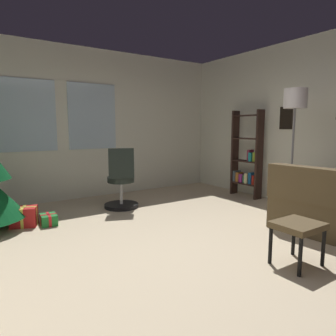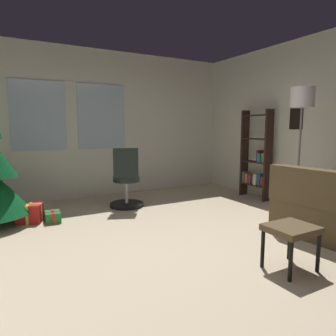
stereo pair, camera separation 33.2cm
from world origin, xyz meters
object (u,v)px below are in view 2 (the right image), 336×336
object	(u,v)px
gift_box_green	(53,217)
bookshelf	(256,160)
gift_box_red	(30,213)
footstool	(291,232)
office_chair	(126,184)
floor_lamp	(302,109)

from	to	relation	value
gift_box_green	bookshelf	distance (m)	3.64
gift_box_red	bookshelf	bearing A→B (deg)	-6.40
gift_box_red	gift_box_green	world-z (taller)	gift_box_red
footstool	office_chair	xyz separation A→B (m)	(-0.51, 2.84, 0.03)
bookshelf	floor_lamp	distance (m)	1.58
gift_box_green	floor_lamp	xyz separation A→B (m)	(3.13, -1.56, 1.50)
gift_box_red	office_chair	distance (m)	1.51
gift_box_red	gift_box_green	bearing A→B (deg)	-23.55
gift_box_green	floor_lamp	world-z (taller)	floor_lamp
footstool	gift_box_red	world-z (taller)	footstool
footstool	gift_box_red	distance (m)	3.40
gift_box_red	bookshelf	size ratio (longest dim) A/B	0.24
gift_box_red	floor_lamp	xyz separation A→B (m)	(3.42, -1.68, 1.44)
office_chair	gift_box_green	bearing A→B (deg)	-169.23
gift_box_green	office_chair	world-z (taller)	office_chair
footstool	bookshelf	distance (m)	2.98
gift_box_red	office_chair	bearing A→B (deg)	3.95
gift_box_green	bookshelf	xyz separation A→B (m)	(3.56, -0.31, 0.65)
footstool	gift_box_red	xyz separation A→B (m)	(-2.00, 2.74, -0.23)
gift_box_green	gift_box_red	bearing A→B (deg)	156.45
floor_lamp	footstool	bearing A→B (deg)	-143.38
gift_box_green	office_chair	distance (m)	1.26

